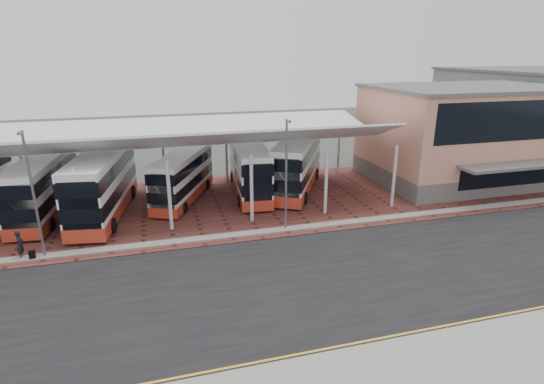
% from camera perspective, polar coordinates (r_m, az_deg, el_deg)
% --- Properties ---
extents(ground, '(140.00, 140.00, 0.00)m').
position_cam_1_polar(ground, '(25.21, 1.77, -11.07)').
color(ground, '#40433E').
extents(road, '(120.00, 14.00, 0.02)m').
position_cam_1_polar(road, '(24.38, 2.49, -12.15)').
color(road, black).
rests_on(road, ground).
extents(forecourt, '(72.00, 16.00, 0.06)m').
position_cam_1_polar(forecourt, '(37.12, -1.26, -1.06)').
color(forecourt, brown).
rests_on(forecourt, ground).
extents(north_kerb, '(120.00, 0.80, 0.14)m').
position_cam_1_polar(north_kerb, '(30.52, -1.71, -5.43)').
color(north_kerb, gray).
rests_on(north_kerb, ground).
extents(yellow_line_near, '(120.00, 0.12, 0.01)m').
position_cam_1_polar(yellow_line_near, '(19.78, 8.23, -20.56)').
color(yellow_line_near, gold).
rests_on(yellow_line_near, road).
extents(yellow_line_far, '(120.00, 0.12, 0.01)m').
position_cam_1_polar(yellow_line_far, '(19.99, 7.87, -20.05)').
color(yellow_line_far, gold).
rests_on(yellow_line_far, road).
extents(canopy, '(37.00, 11.63, 7.07)m').
position_cam_1_polar(canopy, '(35.48, -14.43, 7.11)').
color(canopy, silver).
rests_on(canopy, ground).
extents(terminal, '(18.40, 14.40, 9.25)m').
position_cam_1_polar(terminal, '(46.40, 24.59, 7.15)').
color(terminal, '#5A5755').
rests_on(terminal, ground).
extents(lamp_west, '(0.16, 0.90, 8.07)m').
position_cam_1_polar(lamp_west, '(29.29, -29.47, 0.03)').
color(lamp_west, '#57595F').
rests_on(lamp_west, ground).
extents(lamp_east, '(0.16, 0.90, 8.07)m').
position_cam_1_polar(lamp_east, '(29.64, 1.93, 2.66)').
color(lamp_east, '#57595F').
rests_on(lamp_east, ground).
extents(bus_1, '(3.48, 11.31, 4.59)m').
position_cam_1_polar(bus_1, '(37.47, -28.35, 0.57)').
color(bus_1, white).
rests_on(bus_1, forecourt).
extents(bus_2, '(4.53, 12.33, 4.97)m').
position_cam_1_polar(bus_2, '(35.59, -21.77, 0.96)').
color(bus_2, white).
rests_on(bus_2, forecourt).
extents(bus_3, '(6.12, 10.08, 4.12)m').
position_cam_1_polar(bus_3, '(37.28, -11.86, 1.98)').
color(bus_3, white).
rests_on(bus_3, forecourt).
extents(bus_4, '(3.60, 11.30, 4.58)m').
position_cam_1_polar(bus_4, '(38.33, -3.09, 3.16)').
color(bus_4, white).
rests_on(bus_4, forecourt).
extents(bus_5, '(8.02, 11.62, 4.85)m').
position_cam_1_polar(bus_5, '(39.22, 3.44, 3.71)').
color(bus_5, white).
rests_on(bus_5, forecourt).
extents(pedestrian, '(0.45, 0.67, 1.82)m').
position_cam_1_polar(pedestrian, '(30.88, -30.76, -6.07)').
color(pedestrian, black).
rests_on(pedestrian, forecourt).
extents(suitcase, '(0.34, 0.24, 0.59)m').
position_cam_1_polar(suitcase, '(30.55, -29.54, -7.38)').
color(suitcase, black).
rests_on(suitcase, forecourt).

